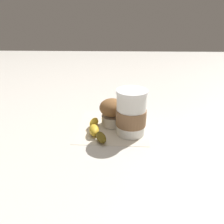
# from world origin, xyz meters

# --- Properties ---
(ground_plane) EXTENTS (3.00, 3.00, 0.00)m
(ground_plane) POSITION_xyz_m (0.00, 0.00, 0.00)
(ground_plane) COLOR beige
(paper_napkin) EXTENTS (0.24, 0.24, 0.00)m
(paper_napkin) POSITION_xyz_m (0.00, 0.00, 0.00)
(paper_napkin) COLOR beige
(paper_napkin) RESTS_ON ground_plane
(coffee_cup) EXTENTS (0.10, 0.10, 0.15)m
(coffee_cup) POSITION_xyz_m (-0.06, 0.04, 0.07)
(coffee_cup) COLOR white
(coffee_cup) RESTS_ON paper_napkin
(muffin) EXTENTS (0.09, 0.09, 0.09)m
(muffin) POSITION_xyz_m (-0.00, -0.01, 0.05)
(muffin) COLOR white
(muffin) RESTS_ON paper_napkin
(banana) EXTENTS (0.07, 0.15, 0.03)m
(banana) POSITION_xyz_m (0.05, 0.05, 0.02)
(banana) COLOR gold
(banana) RESTS_ON paper_napkin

